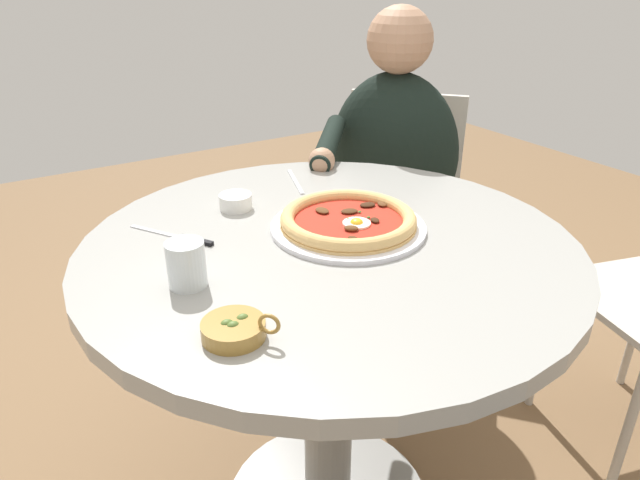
{
  "coord_description": "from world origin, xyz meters",
  "views": [
    {
      "loc": [
        -0.54,
        -0.85,
        1.24
      ],
      "look_at": [
        -0.04,
        -0.02,
        0.76
      ],
      "focal_mm": 32.17,
      "sensor_mm": 36.0,
      "label": 1
    }
  ],
  "objects_px": {
    "pizza_on_plate": "(348,221)",
    "diner_person": "(389,212)",
    "olive_pan": "(235,329)",
    "dining_table": "(329,310)",
    "cafe_chair_diner": "(397,196)",
    "water_glass": "(187,266)",
    "ramekin_capers": "(236,201)",
    "fork_utensil": "(295,181)",
    "steak_knife": "(183,237)"
  },
  "relations": [
    {
      "from": "steak_knife",
      "to": "diner_person",
      "type": "height_order",
      "value": "diner_person"
    },
    {
      "from": "water_glass",
      "to": "pizza_on_plate",
      "type": "bearing_deg",
      "value": 7.03
    },
    {
      "from": "dining_table",
      "to": "cafe_chair_diner",
      "type": "bearing_deg",
      "value": 41.82
    },
    {
      "from": "water_glass",
      "to": "ramekin_capers",
      "type": "distance_m",
      "value": 0.33
    },
    {
      "from": "steak_knife",
      "to": "cafe_chair_diner",
      "type": "bearing_deg",
      "value": 25.25
    },
    {
      "from": "pizza_on_plate",
      "to": "water_glass",
      "type": "relative_size",
      "value": 3.95
    },
    {
      "from": "pizza_on_plate",
      "to": "fork_utensil",
      "type": "relative_size",
      "value": 1.88
    },
    {
      "from": "steak_knife",
      "to": "olive_pan",
      "type": "xyz_separation_m",
      "value": [
        -0.05,
        -0.36,
        0.01
      ]
    },
    {
      "from": "pizza_on_plate",
      "to": "steak_knife",
      "type": "xyz_separation_m",
      "value": [
        -0.3,
        0.13,
        -0.01
      ]
    },
    {
      "from": "dining_table",
      "to": "ramekin_capers",
      "type": "distance_m",
      "value": 0.32
    },
    {
      "from": "pizza_on_plate",
      "to": "diner_person",
      "type": "height_order",
      "value": "diner_person"
    },
    {
      "from": "steak_knife",
      "to": "olive_pan",
      "type": "distance_m",
      "value": 0.36
    },
    {
      "from": "dining_table",
      "to": "steak_knife",
      "type": "xyz_separation_m",
      "value": [
        -0.24,
        0.16,
        0.16
      ]
    },
    {
      "from": "ramekin_capers",
      "to": "fork_utensil",
      "type": "distance_m",
      "value": 0.21
    },
    {
      "from": "dining_table",
      "to": "cafe_chair_diner",
      "type": "distance_m",
      "value": 0.87
    },
    {
      "from": "ramekin_capers",
      "to": "steak_knife",
      "type": "bearing_deg",
      "value": -150.36
    },
    {
      "from": "diner_person",
      "to": "cafe_chair_diner",
      "type": "xyz_separation_m",
      "value": [
        0.11,
        0.1,
        -0.0
      ]
    },
    {
      "from": "water_glass",
      "to": "olive_pan",
      "type": "height_order",
      "value": "water_glass"
    },
    {
      "from": "pizza_on_plate",
      "to": "water_glass",
      "type": "xyz_separation_m",
      "value": [
        -0.36,
        -0.04,
        0.02
      ]
    },
    {
      "from": "olive_pan",
      "to": "diner_person",
      "type": "height_order",
      "value": "diner_person"
    },
    {
      "from": "olive_pan",
      "to": "cafe_chair_diner",
      "type": "relative_size",
      "value": 0.12
    },
    {
      "from": "steak_knife",
      "to": "diner_person",
      "type": "xyz_separation_m",
      "value": [
        0.78,
        0.32,
        -0.24
      ]
    },
    {
      "from": "dining_table",
      "to": "cafe_chair_diner",
      "type": "height_order",
      "value": "cafe_chair_diner"
    },
    {
      "from": "olive_pan",
      "to": "cafe_chair_diner",
      "type": "xyz_separation_m",
      "value": [
        0.93,
        0.77,
        -0.25
      ]
    },
    {
      "from": "pizza_on_plate",
      "to": "ramekin_capers",
      "type": "distance_m",
      "value": 0.27
    },
    {
      "from": "pizza_on_plate",
      "to": "fork_utensil",
      "type": "height_order",
      "value": "pizza_on_plate"
    },
    {
      "from": "pizza_on_plate",
      "to": "fork_utensil",
      "type": "distance_m",
      "value": 0.3
    },
    {
      "from": "water_glass",
      "to": "steak_knife",
      "type": "xyz_separation_m",
      "value": [
        0.05,
        0.18,
        -0.03
      ]
    },
    {
      "from": "pizza_on_plate",
      "to": "water_glass",
      "type": "bearing_deg",
      "value": -172.97
    },
    {
      "from": "water_glass",
      "to": "cafe_chair_diner",
      "type": "height_order",
      "value": "cafe_chair_diner"
    },
    {
      "from": "steak_knife",
      "to": "cafe_chair_diner",
      "type": "height_order",
      "value": "cafe_chair_diner"
    },
    {
      "from": "olive_pan",
      "to": "dining_table",
      "type": "bearing_deg",
      "value": 34.31
    },
    {
      "from": "diner_person",
      "to": "ramekin_capers",
      "type": "bearing_deg",
      "value": -159.36
    },
    {
      "from": "ramekin_capers",
      "to": "fork_utensil",
      "type": "bearing_deg",
      "value": 21.8
    },
    {
      "from": "water_glass",
      "to": "steak_knife",
      "type": "distance_m",
      "value": 0.19
    },
    {
      "from": "olive_pan",
      "to": "diner_person",
      "type": "xyz_separation_m",
      "value": [
        0.82,
        0.68,
        -0.25
      ]
    },
    {
      "from": "pizza_on_plate",
      "to": "cafe_chair_diner",
      "type": "relative_size",
      "value": 0.38
    },
    {
      "from": "pizza_on_plate",
      "to": "fork_utensil",
      "type": "bearing_deg",
      "value": 81.71
    },
    {
      "from": "pizza_on_plate",
      "to": "olive_pan",
      "type": "bearing_deg",
      "value": -147.57
    },
    {
      "from": "water_glass",
      "to": "steak_knife",
      "type": "height_order",
      "value": "water_glass"
    },
    {
      "from": "dining_table",
      "to": "diner_person",
      "type": "distance_m",
      "value": 0.72
    },
    {
      "from": "water_glass",
      "to": "diner_person",
      "type": "xyz_separation_m",
      "value": [
        0.83,
        0.5,
        -0.27
      ]
    },
    {
      "from": "pizza_on_plate",
      "to": "ramekin_capers",
      "type": "bearing_deg",
      "value": 124.43
    },
    {
      "from": "olive_pan",
      "to": "ramekin_capers",
      "type": "bearing_deg",
      "value": 65.8
    },
    {
      "from": "pizza_on_plate",
      "to": "water_glass",
      "type": "distance_m",
      "value": 0.36
    },
    {
      "from": "olive_pan",
      "to": "diner_person",
      "type": "distance_m",
      "value": 1.09
    },
    {
      "from": "fork_utensil",
      "to": "cafe_chair_diner",
      "type": "xyz_separation_m",
      "value": [
        0.54,
        0.25,
        -0.24
      ]
    },
    {
      "from": "dining_table",
      "to": "olive_pan",
      "type": "bearing_deg",
      "value": -145.69
    },
    {
      "from": "cafe_chair_diner",
      "to": "fork_utensil",
      "type": "bearing_deg",
      "value": -154.83
    },
    {
      "from": "ramekin_capers",
      "to": "olive_pan",
      "type": "distance_m",
      "value": 0.48
    }
  ]
}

